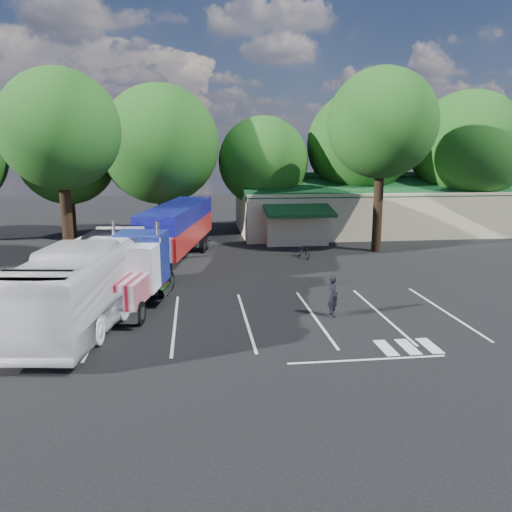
{
  "coord_description": "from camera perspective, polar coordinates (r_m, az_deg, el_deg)",
  "views": [
    {
      "loc": [
        -2.18,
        -27.56,
        7.57
      ],
      "look_at": [
        1.02,
        -1.54,
        2.0
      ],
      "focal_mm": 35.0,
      "sensor_mm": 36.0,
      "label": 1
    }
  ],
  "objects": [
    {
      "name": "tree_row_d",
      "position": [
        45.49,
        0.82,
        10.75
      ],
      "size": [
        8.0,
        8.0,
        10.6
      ],
      "color": "black",
      "rests_on": "ground"
    },
    {
      "name": "tree_row_c",
      "position": [
        43.85,
        -10.95,
        12.39
      ],
      "size": [
        10.0,
        10.0,
        13.05
      ],
      "color": "black",
      "rests_on": "ground"
    },
    {
      "name": "ground",
      "position": [
        28.66,
        -2.39,
        -3.33
      ],
      "size": [
        120.0,
        120.0,
        0.0
      ],
      "primitive_type": "plane",
      "color": "black",
      "rests_on": "ground"
    },
    {
      "name": "tree_near_right",
      "position": [
        38.62,
        14.21,
        14.45
      ],
      "size": [
        8.0,
        8.0,
        13.5
      ],
      "color": "black",
      "rests_on": "ground"
    },
    {
      "name": "tree_row_b",
      "position": [
        46.64,
        -20.8,
        10.69
      ],
      "size": [
        8.4,
        8.4,
        11.35
      ],
      "color": "black",
      "rests_on": "ground"
    },
    {
      "name": "tree_near_left",
      "position": [
        34.6,
        -21.51,
        13.24
      ],
      "size": [
        7.6,
        7.6,
        12.65
      ],
      "color": "black",
      "rests_on": "ground"
    },
    {
      "name": "woman",
      "position": [
        23.4,
        8.78,
        -4.55
      ],
      "size": [
        0.55,
        0.76,
        1.93
      ],
      "primitive_type": "imported",
      "rotation": [
        0.0,
        0.0,
        1.71
      ],
      "color": "black",
      "rests_on": "ground"
    },
    {
      "name": "tree_row_e",
      "position": [
        48.03,
        11.7,
        12.36
      ],
      "size": [
        9.6,
        9.6,
        12.9
      ],
      "color": "black",
      "rests_on": "ground"
    },
    {
      "name": "bicycle",
      "position": [
        35.97,
        5.47,
        0.6
      ],
      "size": [
        1.15,
        2.01,
        1.0
      ],
      "primitive_type": "imported",
      "rotation": [
        0.0,
        0.0,
        0.27
      ],
      "color": "black",
      "rests_on": "ground"
    },
    {
      "name": "silver_sedan",
      "position": [
        42.78,
        4.88,
        2.76
      ],
      "size": [
        4.68,
        3.58,
        1.48
      ],
      "primitive_type": "imported",
      "rotation": [
        0.0,
        0.0,
        1.05
      ],
      "color": "#B9BDC1",
      "rests_on": "ground"
    },
    {
      "name": "event_hall",
      "position": [
        48.38,
        12.31,
        5.36
      ],
      "size": [
        24.2,
        14.12,
        5.55
      ],
      "color": "#BCA98C",
      "rests_on": "ground"
    },
    {
      "name": "tour_bus",
      "position": [
        24.0,
        -18.38,
        -2.56
      ],
      "size": [
        4.73,
        13.17,
        3.59
      ],
      "primitive_type": "imported",
      "rotation": [
        0.0,
        0.0,
        -0.14
      ],
      "color": "silver",
      "rests_on": "ground"
    },
    {
      "name": "tree_row_f",
      "position": [
        51.01,
        23.05,
        11.31
      ],
      "size": [
        10.4,
        10.4,
        13.0
      ],
      "color": "black",
      "rests_on": "ground"
    },
    {
      "name": "semi_truck",
      "position": [
        31.89,
        -9.88,
        2.4
      ],
      "size": [
        6.24,
        19.94,
        4.16
      ],
      "rotation": [
        0.0,
        0.0,
        -0.2
      ],
      "color": "black",
      "rests_on": "ground"
    }
  ]
}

